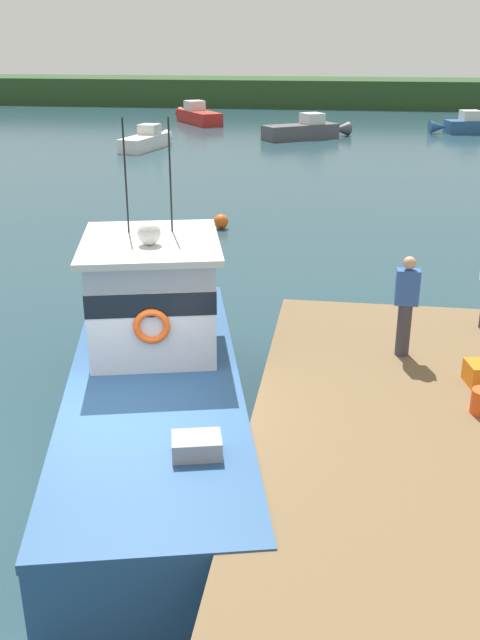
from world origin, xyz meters
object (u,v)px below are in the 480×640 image
Objects in this scene: moored_boat_near_channel at (147,140)px; mooring_buoy_spare_mooring at (221,221)px; main_fishing_boat at (155,373)px; moored_boat_mid_harbor at (475,125)px; moored_boat_far_left at (197,116)px; deckhand_by_the_boat at (406,304)px; moored_boat_far_right at (306,130)px.

mooring_buoy_spare_mooring is (7.42, -17.64, -0.21)m from moored_boat_near_channel.
main_fishing_boat is 1.68× the size of moored_boat_mid_harbor.
main_fishing_boat reaches higher than moored_boat_far_left.
deckhand_by_the_boat is at bearing 12.63° from main_fishing_boat.
mooring_buoy_spare_mooring is at bearing -67.20° from moored_boat_near_channel.
moored_boat_far_left is (-19.57, 3.20, 0.04)m from moored_boat_mid_harbor.
main_fishing_boat is at bearing -105.20° from moored_boat_mid_harbor.
main_fishing_boat is 20.71× the size of mooring_buoy_spare_mooring.
moored_boat_near_channel is at bearing 112.74° from deckhand_by_the_boat.
deckhand_by_the_boat is 13.33m from mooring_buoy_spare_mooring.
deckhand_by_the_boat is at bearing -74.02° from moored_boat_far_left.
main_fishing_boat is at bearing -79.06° from moored_boat_far_left.
moored_boat_far_right reaches higher than moored_boat_near_channel.
moored_boat_near_channel is (-19.73, -10.07, -0.05)m from moored_boat_mid_harbor.
mooring_buoy_spare_mooring is (7.26, -30.91, -0.31)m from moored_boat_far_left.
deckhand_by_the_boat reaches higher than moored_boat_far_left.
moored_boat_mid_harbor is 30.33m from mooring_buoy_spare_mooring.
deckhand_by_the_boat is 0.29× the size of moored_boat_far_right.
moored_boat_far_left is (0.16, 13.27, 0.09)m from moored_boat_near_channel.
moored_boat_far_left is 31.76m from mooring_buoy_spare_mooring.
moored_boat_near_channel is at bearing -90.69° from moored_boat_far_left.
main_fishing_boat is 4.08m from deckhand_by_the_boat.
moored_boat_mid_harbor is at bearing 27.04° from moored_boat_near_channel.
moored_boat_far_right is at bearing 89.82° from main_fishing_boat.
moored_boat_mid_harbor reaches higher than moored_boat_near_channel.
deckhand_by_the_boat is 0.31× the size of moored_boat_near_channel.
moored_boat_mid_harbor is 1.05× the size of moored_boat_far_right.
moored_boat_near_channel is 11.01× the size of mooring_buoy_spare_mooring.
moored_boat_far_right is (0.12, 36.44, -0.48)m from main_fishing_boat.
moored_boat_far_right is at bearing 95.99° from deckhand_by_the_boat.
moored_boat_mid_harbor is at bearing 74.80° from main_fishing_boat.
moored_boat_far_right is (8.77, 5.75, 0.08)m from moored_boat_near_channel.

